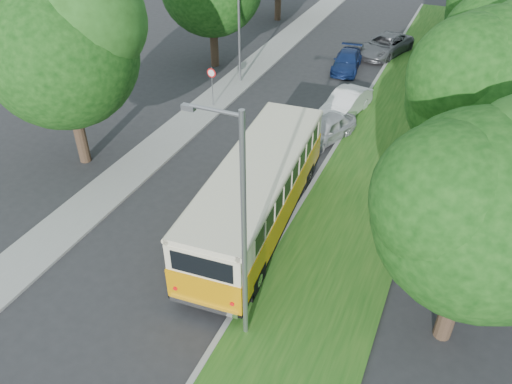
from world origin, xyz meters
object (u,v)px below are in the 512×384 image
at_px(car_silver, 326,129).
at_px(car_blue, 347,61).
at_px(vintage_bus, 258,195).
at_px(car_grey, 385,45).
at_px(lamppost_far, 237,19).
at_px(lamppost_near, 241,229).
at_px(car_white, 345,104).

distance_m(car_silver, car_blue, 10.32).
xyz_separation_m(vintage_bus, car_grey, (0.57, 22.17, -0.84)).
xyz_separation_m(car_silver, car_blue, (-1.62, 10.19, -0.05)).
height_order(lamppost_far, vintage_bus, lamppost_far).
distance_m(lamppost_near, car_white, 17.02).
xyz_separation_m(lamppost_near, car_grey, (-1.21, 27.41, -3.63)).
xyz_separation_m(lamppost_far, car_silver, (7.55, -5.20, -3.44)).
height_order(lamppost_far, car_white, lamppost_far).
distance_m(lamppost_far, car_silver, 9.80).
bearing_deg(vintage_bus, lamppost_near, -75.50).
height_order(car_silver, car_white, car_white).
bearing_deg(car_blue, lamppost_far, -146.28).
xyz_separation_m(car_white, car_grey, (0.00, 10.82, 0.02)).
height_order(lamppost_far, car_blue, lamppost_far).
distance_m(car_white, car_blue, 7.13).
distance_m(car_silver, car_grey, 14.11).
height_order(lamppost_near, vintage_bus, lamppost_near).
relative_size(vintage_bus, car_silver, 2.70).
bearing_deg(lamppost_near, car_white, 94.16).
relative_size(car_silver, car_grey, 0.74).
distance_m(vintage_bus, car_silver, 8.12).
bearing_deg(car_white, vintage_bus, -82.08).
bearing_deg(lamppost_far, car_white, -13.98).
bearing_deg(car_silver, car_blue, 119.18).
relative_size(lamppost_near, car_blue, 1.88).
bearing_deg(car_silver, car_white, 107.62).
height_order(car_silver, car_blue, car_silver).
bearing_deg(car_silver, lamppost_near, -64.04).
relative_size(lamppost_far, car_white, 1.71).
height_order(vintage_bus, car_silver, vintage_bus).
distance_m(lamppost_near, lamppost_far, 20.53).
distance_m(lamppost_near, car_blue, 23.97).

